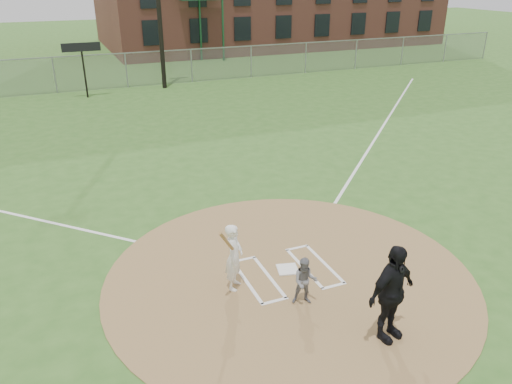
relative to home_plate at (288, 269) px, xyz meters
name	(u,v)px	position (x,y,z in m)	size (l,w,h in m)	color
ground	(290,276)	(-0.06, -0.24, -0.04)	(140.00, 140.00, 0.00)	#315D20
dirt_circle	(290,276)	(-0.06, -0.24, -0.03)	(8.40, 8.40, 0.02)	#977547
home_plate	(288,269)	(0.00, 0.00, 0.00)	(0.47, 0.47, 0.03)	silver
foul_line_first	(382,128)	(8.94, 8.76, -0.03)	(0.10, 24.00, 0.01)	white
catcher	(305,281)	(-0.23, -1.26, 0.52)	(0.52, 0.40, 1.06)	slate
umpire	(392,294)	(0.72, -2.81, 0.97)	(1.16, 0.48, 1.97)	black
batters_boxes	(287,272)	(-0.06, -0.09, -0.01)	(2.08, 1.88, 0.01)	white
batter_at_plate	(234,257)	(-1.38, -0.16, 0.76)	(0.85, 0.97, 1.78)	white
outfield_fence	(126,70)	(-0.06, 21.76, 0.98)	(56.08, 0.08, 2.03)	slate
scoreboard_sign	(82,53)	(-2.56, 19.96, 2.35)	(2.00, 0.10, 2.93)	black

